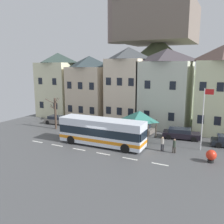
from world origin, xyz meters
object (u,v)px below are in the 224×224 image
Objects in this scene: hilltop_castle at (157,69)px; flagpole at (204,115)px; parked_car_04 at (140,129)px; parked_car_01 at (57,120)px; parked_car_00 at (181,134)px; public_bench at (134,130)px; townhouse_01 at (90,88)px; townhouse_02 at (128,86)px; harbour_buoy at (211,155)px; bare_tree_00 at (55,113)px; pedestrian_00 at (174,146)px; transit_bus at (102,132)px; townhouse_03 at (166,89)px; townhouse_04 at (221,90)px; townhouse_00 at (59,85)px; bus_shelter at (139,116)px; pedestrian_01 at (162,143)px; parked_car_03 at (91,123)px.

flagpole is (12.33, -24.52, -4.46)m from hilltop_castle.
parked_car_01 is at bearing 9.73° from parked_car_04.
parked_car_00 is 3.13× the size of public_bench.
townhouse_01 is 6.83m from townhouse_02.
bare_tree_00 is (-21.06, 3.16, 1.70)m from harbour_buoy.
parked_car_00 is 5.55m from pedestrian_00.
transit_bus is 2.14× the size of parked_car_00.
townhouse_03 is 0.98× the size of townhouse_04.
parked_car_04 is at bearing 145.62° from harbour_buoy.
townhouse_04 is (7.40, -0.16, 0.14)m from townhouse_03.
bare_tree_00 is at bearing 171.47° from harbour_buoy.
flagpole reaches higher than bare_tree_00.
hilltop_castle reaches higher than townhouse_00.
townhouse_01 reaches higher than bus_shelter.
parked_car_00 is at bearing 93.81° from pedestrian_00.
townhouse_02 is 18.44m from harbour_buoy.
flagpole reaches higher than parked_car_01.
townhouse_00 is 7.17× the size of pedestrian_01.
bus_shelter is 0.79× the size of bare_tree_00.
townhouse_02 reaches higher than transit_bus.
transit_bus reaches higher than parked_car_04.
hilltop_castle is at bearing 106.23° from parked_car_00.
hilltop_castle is 8.75× the size of parked_car_03.
townhouse_04 is at bearing 64.82° from pedestrian_01.
townhouse_01 is 7.59m from parked_car_01.
parked_car_03 is at bearing -57.80° from townhouse_01.
pedestrian_01 is at bearing -72.13° from hilltop_castle.
transit_bus is 8.24m from parked_car_03.
parked_car_00 is 12.96m from parked_car_03.
townhouse_03 reaches higher than pedestrian_00.
hilltop_castle is (-0.19, 16.10, 2.48)m from townhouse_02.
parked_car_00 is at bearing 121.82° from harbour_buoy.
townhouse_03 is 11.87m from pedestrian_01.
townhouse_03 is 13.17m from transit_bus.
transit_bus is 8.24× the size of harbour_buoy.
townhouse_03 is 7.95m from parked_car_00.
pedestrian_01 is at bearing -76.68° from townhouse_03.
townhouse_02 is 8.46m from parked_car_03.
parked_car_04 is 0.59× the size of flagpole.
bare_tree_00 is (-19.85, -0.03, -1.51)m from flagpole.
bus_shelter is (4.79, -7.92, -2.89)m from townhouse_02.
townhouse_04 is 11.85m from bus_shelter.
parked_car_01 is at bearing 165.38° from pedestrian_01.
bus_shelter reaches higher than pedestrian_01.
townhouse_00 reaches higher than harbour_buoy.
townhouse_00 is 8.45m from parked_car_01.
flagpole is at bearing -17.64° from townhouse_00.
parked_car_03 is (-16.93, -5.38, -5.19)m from townhouse_04.
parked_car_03 is at bearing -179.04° from public_bench.
townhouse_02 is 1.17× the size of transit_bus.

